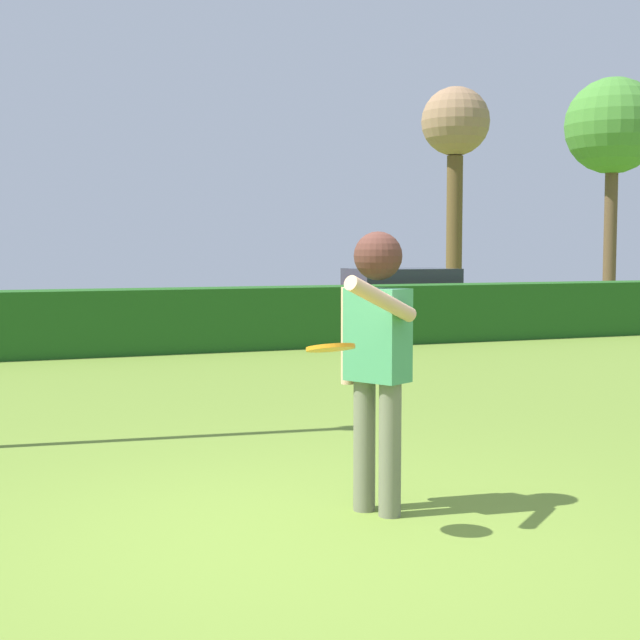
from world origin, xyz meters
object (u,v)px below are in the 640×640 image
object	(u,v)px
frisbee	(331,348)
parked_car_red	(401,294)
willow_tree	(613,129)
person	(377,340)
bare_elm_tree	(455,134)

from	to	relation	value
frisbee	parked_car_red	world-z (taller)	parked_car_red
frisbee	willow_tree	bearing A→B (deg)	47.37
person	frisbee	bearing A→B (deg)	-138.01
parked_car_red	person	bearing A→B (deg)	-116.67
parked_car_red	willow_tree	distance (m)	8.91
parked_car_red	bare_elm_tree	world-z (taller)	bare_elm_tree
parked_car_red	bare_elm_tree	bearing A→B (deg)	48.96
person	willow_tree	xyz separation A→B (m)	(13.79, 15.07, 3.77)
parked_car_red	bare_elm_tree	size ratio (longest dim) A/B	0.71
frisbee	person	bearing A→B (deg)	41.99
bare_elm_tree	parked_car_red	bearing A→B (deg)	-131.04
bare_elm_tree	person	bearing A→B (deg)	-120.73
parked_car_red	bare_elm_tree	distance (m)	6.90
bare_elm_tree	willow_tree	bearing A→B (deg)	-24.31
parked_car_red	willow_tree	xyz separation A→B (m)	(7.46, 2.48, 4.18)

